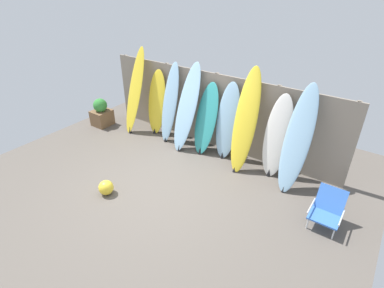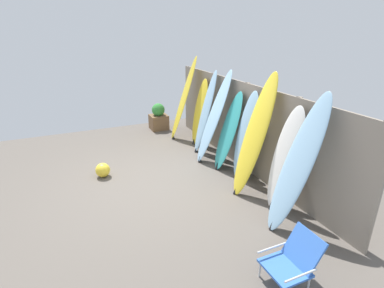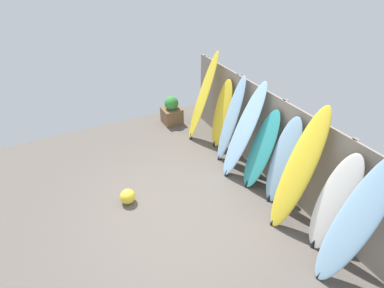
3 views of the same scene
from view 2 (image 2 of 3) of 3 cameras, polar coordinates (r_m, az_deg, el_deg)
ground at (r=5.90m, az=-7.42°, el=-7.40°), size 7.68×7.68×0.00m
fence_back at (r=6.34m, az=9.80°, el=3.40°), size 6.08×0.11×1.80m
surfboard_yellow_0 at (r=7.90m, az=-1.64°, el=8.46°), size 0.56×0.80×2.16m
surfboard_yellow_1 at (r=7.56m, az=1.47°, el=6.02°), size 0.57×0.40×1.66m
surfboard_skyblue_2 at (r=7.03m, az=2.55°, el=5.97°), size 0.49×0.60×1.94m
surfboard_skyblue_3 at (r=6.50m, az=4.17°, el=5.00°), size 0.63×0.84×2.02m
surfboard_teal_4 at (r=6.19m, az=6.86°, el=2.23°), size 0.58×0.58×1.64m
surfboard_skyblue_5 at (r=5.81m, az=10.13°, el=1.32°), size 0.55×0.40×1.75m
surfboard_yellow_6 at (r=5.27m, az=11.85°, el=1.52°), size 0.55×0.82×2.16m
surfboard_white_7 at (r=4.96m, az=17.28°, el=-3.05°), size 0.54×0.44×1.73m
surfboard_skyblue_8 at (r=4.50m, az=19.52°, el=-3.74°), size 0.49×0.82×2.03m
beach_chair at (r=3.88m, az=18.71°, el=-20.09°), size 0.50×0.58×0.63m
planter_box at (r=8.86m, az=-6.38°, el=4.97°), size 0.46×0.50×0.77m
beach_ball at (r=6.29m, az=-16.63°, el=-4.78°), size 0.29×0.29×0.29m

